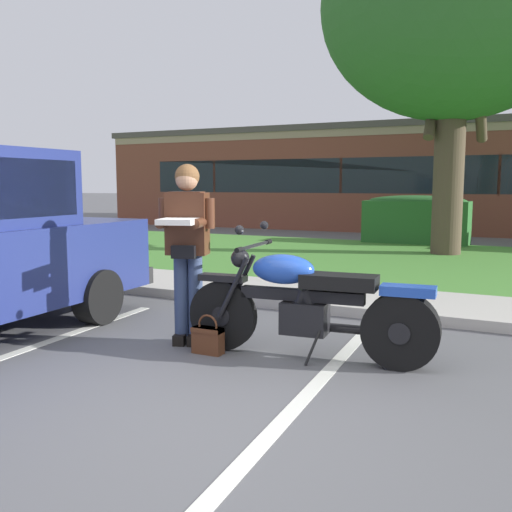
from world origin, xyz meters
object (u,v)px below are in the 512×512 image
shade_tree (455,6)px  hedge_left (416,219)px  motorcycle (317,305)px  brick_building (508,178)px  handbag (208,338)px  rider_person (187,239)px

shade_tree → hedge_left: shade_tree is taller
motorcycle → brick_building: 17.04m
hedge_left → handbag: bearing=-88.9°
rider_person → shade_tree: shade_tree is taller
rider_person → shade_tree: size_ratio=0.23×
rider_person → brick_building: size_ratio=0.06×
motorcycle → shade_tree: shade_tree is taller
handbag → shade_tree: size_ratio=0.05×
rider_person → handbag: (0.33, -0.19, -0.86)m
shade_tree → brick_building: 9.61m
shade_tree → brick_building: bearing=85.9°
motorcycle → hedge_left: size_ratio=0.89×
handbag → brick_building: size_ratio=0.01×
hedge_left → brick_building: (1.66, 7.00, 1.07)m
rider_person → brick_building: 17.18m
rider_person → brick_building: (1.80, 17.07, 0.71)m
rider_person → handbag: rider_person is taller
rider_person → hedge_left: (0.14, 10.07, -0.36)m
motorcycle → handbag: motorcycle is taller
handbag → shade_tree: 9.65m
handbag → brick_building: brick_building is taller
handbag → hedge_left: 10.28m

